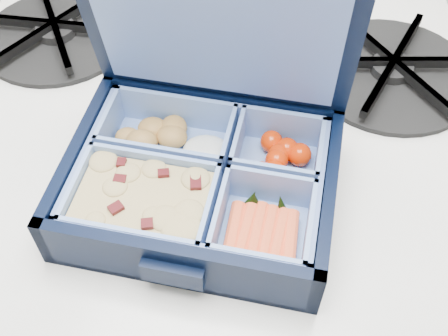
# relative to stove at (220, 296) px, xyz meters

# --- Properties ---
(stove) EXTENTS (0.60, 0.60, 0.91)m
(stove) POSITION_rel_stove_xyz_m (0.00, 0.00, 0.00)
(stove) COLOR white
(stove) RESTS_ON floor
(bento_box) EXTENTS (0.28, 0.24, 0.06)m
(bento_box) POSITION_rel_stove_xyz_m (-0.01, -0.12, 0.48)
(bento_box) COLOR black
(bento_box) RESTS_ON stove
(burner_grate) EXTENTS (0.21, 0.21, 0.03)m
(burner_grate) POSITION_rel_stove_xyz_m (0.20, 0.07, 0.47)
(burner_grate) COLOR black
(burner_grate) RESTS_ON stove
(burner_grate_rear) EXTENTS (0.21, 0.21, 0.02)m
(burner_grate_rear) POSITION_rel_stove_xyz_m (-0.21, 0.13, 0.46)
(burner_grate_rear) COLOR black
(burner_grate_rear) RESTS_ON stove
(fork) EXTENTS (0.07, 0.20, 0.01)m
(fork) POSITION_rel_stove_xyz_m (0.08, 0.01, 0.46)
(fork) COLOR #A3A0B7
(fork) RESTS_ON stove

